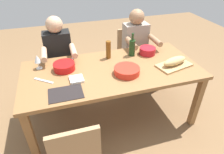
{
  "coord_description": "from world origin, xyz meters",
  "views": [
    {
      "loc": [
        0.55,
        1.82,
        1.9
      ],
      "look_at": [
        0.0,
        0.0,
        0.63
      ],
      "focal_mm": 31.6,
      "sensor_mm": 36.0,
      "label": 1
    }
  ],
  "objects_px": {
    "napkin_stack": "(77,79)",
    "diner_near_right": "(59,55)",
    "wine_glass": "(37,59)",
    "cutting_board": "(174,65)",
    "chair_near_right": "(60,63)",
    "chair_far_right": "(76,153)",
    "chair_near_left": "(131,53)",
    "beer_bottle": "(108,50)",
    "dining_table": "(112,75)",
    "bread_loaf": "(175,61)",
    "wine_bottle": "(132,47)",
    "diner_near_left": "(136,45)",
    "serving_bowl_fruit": "(147,50)",
    "serving_bowl_pasta": "(64,66)",
    "serving_bowl_greens": "(127,70)"
  },
  "relations": [
    {
      "from": "wine_bottle",
      "to": "chair_near_left",
      "type": "bearing_deg",
      "value": -111.48
    },
    {
      "from": "beer_bottle",
      "to": "napkin_stack",
      "type": "xyz_separation_m",
      "value": [
        0.45,
        0.37,
        -0.1
      ]
    },
    {
      "from": "chair_far_right",
      "to": "serving_bowl_pasta",
      "type": "height_order",
      "value": "chair_far_right"
    },
    {
      "from": "diner_near_right",
      "to": "bread_loaf",
      "type": "height_order",
      "value": "diner_near_right"
    },
    {
      "from": "chair_near_left",
      "to": "cutting_board",
      "type": "xyz_separation_m",
      "value": [
        -0.16,
        0.93,
        0.27
      ]
    },
    {
      "from": "chair_near_left",
      "to": "wine_bottle",
      "type": "height_order",
      "value": "wine_bottle"
    },
    {
      "from": "chair_far_right",
      "to": "beer_bottle",
      "type": "height_order",
      "value": "beer_bottle"
    },
    {
      "from": "serving_bowl_greens",
      "to": "wine_glass",
      "type": "relative_size",
      "value": 1.68
    },
    {
      "from": "diner_near_left",
      "to": "serving_bowl_greens",
      "type": "xyz_separation_m",
      "value": [
        0.42,
        0.74,
        0.08
      ]
    },
    {
      "from": "diner_near_left",
      "to": "wine_bottle",
      "type": "distance_m",
      "value": 0.43
    },
    {
      "from": "cutting_board",
      "to": "beer_bottle",
      "type": "bearing_deg",
      "value": -31.54
    },
    {
      "from": "serving_bowl_pasta",
      "to": "serving_bowl_greens",
      "type": "xyz_separation_m",
      "value": [
        -0.64,
        0.28,
        -0.0
      ]
    },
    {
      "from": "cutting_board",
      "to": "napkin_stack",
      "type": "distance_m",
      "value": 1.12
    },
    {
      "from": "wine_bottle",
      "to": "wine_glass",
      "type": "relative_size",
      "value": 1.75
    },
    {
      "from": "wine_bottle",
      "to": "diner_near_right",
      "type": "bearing_deg",
      "value": -21.61
    },
    {
      "from": "chair_near_right",
      "to": "wine_glass",
      "type": "distance_m",
      "value": 0.7
    },
    {
      "from": "serving_bowl_pasta",
      "to": "wine_glass",
      "type": "height_order",
      "value": "wine_glass"
    },
    {
      "from": "wine_glass",
      "to": "chair_far_right",
      "type": "bearing_deg",
      "value": 103.02
    },
    {
      "from": "dining_table",
      "to": "chair_near_right",
      "type": "distance_m",
      "value": 0.97
    },
    {
      "from": "wine_glass",
      "to": "napkin_stack",
      "type": "height_order",
      "value": "wine_glass"
    },
    {
      "from": "diner_near_right",
      "to": "serving_bowl_pasta",
      "type": "distance_m",
      "value": 0.47
    },
    {
      "from": "napkin_stack",
      "to": "dining_table",
      "type": "bearing_deg",
      "value": -165.22
    },
    {
      "from": "diner_near_left",
      "to": "napkin_stack",
      "type": "distance_m",
      "value": 1.2
    },
    {
      "from": "serving_bowl_greens",
      "to": "wine_glass",
      "type": "distance_m",
      "value": 0.99
    },
    {
      "from": "dining_table",
      "to": "chair_near_left",
      "type": "bearing_deg",
      "value": -124.82
    },
    {
      "from": "serving_bowl_fruit",
      "to": "napkin_stack",
      "type": "distance_m",
      "value": 1.01
    },
    {
      "from": "serving_bowl_greens",
      "to": "serving_bowl_fruit",
      "type": "bearing_deg",
      "value": -138.77
    },
    {
      "from": "diner_near_left",
      "to": "beer_bottle",
      "type": "bearing_deg",
      "value": 33.33
    },
    {
      "from": "serving_bowl_pasta",
      "to": "napkin_stack",
      "type": "xyz_separation_m",
      "value": [
        -0.1,
        0.25,
        -0.03
      ]
    },
    {
      "from": "serving_bowl_fruit",
      "to": "wine_glass",
      "type": "distance_m",
      "value": 1.33
    },
    {
      "from": "cutting_board",
      "to": "chair_near_right",
      "type": "bearing_deg",
      "value": -36.69
    },
    {
      "from": "bread_loaf",
      "to": "wine_glass",
      "type": "relative_size",
      "value": 1.93
    },
    {
      "from": "chair_far_right",
      "to": "serving_bowl_fruit",
      "type": "bearing_deg",
      "value": -137.09
    },
    {
      "from": "dining_table",
      "to": "bread_loaf",
      "type": "distance_m",
      "value": 0.73
    },
    {
      "from": "serving_bowl_fruit",
      "to": "serving_bowl_greens",
      "type": "distance_m",
      "value": 0.55
    },
    {
      "from": "chair_far_right",
      "to": "diner_near_left",
      "type": "distance_m",
      "value": 1.78
    },
    {
      "from": "serving_bowl_greens",
      "to": "dining_table",
      "type": "bearing_deg",
      "value": -47.97
    },
    {
      "from": "wine_bottle",
      "to": "beer_bottle",
      "type": "xyz_separation_m",
      "value": [
        0.3,
        -0.01,
        0.0
      ]
    },
    {
      "from": "dining_table",
      "to": "beer_bottle",
      "type": "xyz_separation_m",
      "value": [
        -0.03,
        -0.26,
        0.19
      ]
    },
    {
      "from": "napkin_stack",
      "to": "wine_glass",
      "type": "bearing_deg",
      "value": -44.03
    },
    {
      "from": "dining_table",
      "to": "napkin_stack",
      "type": "relative_size",
      "value": 14.19
    },
    {
      "from": "chair_far_right",
      "to": "chair_near_left",
      "type": "bearing_deg",
      "value": -124.82
    },
    {
      "from": "chair_near_right",
      "to": "wine_glass",
      "type": "height_order",
      "value": "wine_glass"
    },
    {
      "from": "serving_bowl_fruit",
      "to": "wine_glass",
      "type": "relative_size",
      "value": 1.23
    },
    {
      "from": "napkin_stack",
      "to": "diner_near_right",
      "type": "bearing_deg",
      "value": -79.6
    },
    {
      "from": "wine_glass",
      "to": "cutting_board",
      "type": "bearing_deg",
      "value": 165.2
    },
    {
      "from": "dining_table",
      "to": "napkin_stack",
      "type": "distance_m",
      "value": 0.44
    },
    {
      "from": "chair_far_right",
      "to": "diner_near_left",
      "type": "height_order",
      "value": "diner_near_left"
    },
    {
      "from": "beer_bottle",
      "to": "wine_glass",
      "type": "xyz_separation_m",
      "value": [
        0.82,
        0.02,
        0.01
      ]
    },
    {
      "from": "diner_near_left",
      "to": "cutting_board",
      "type": "height_order",
      "value": "diner_near_left"
    }
  ]
}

